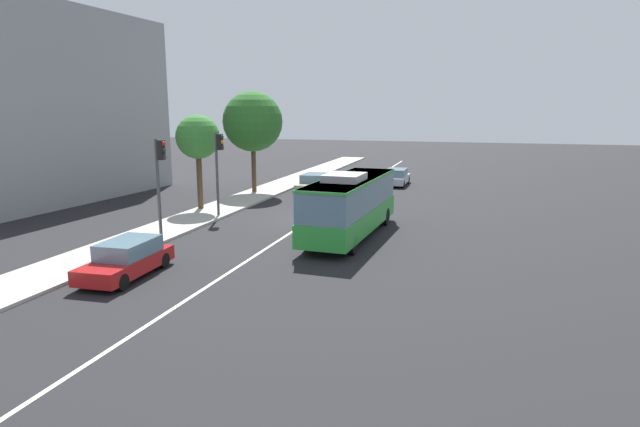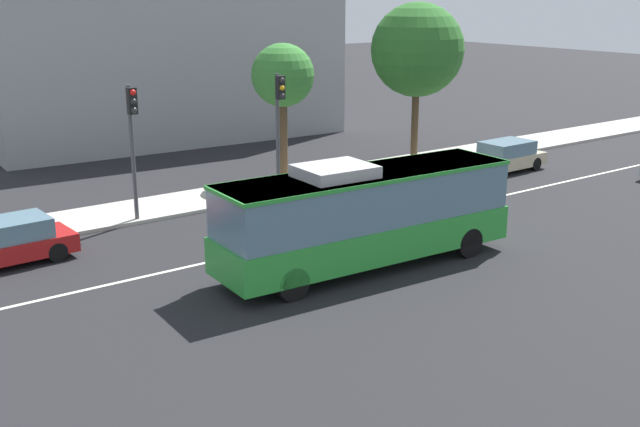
{
  "view_description": "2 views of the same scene",
  "coord_description": "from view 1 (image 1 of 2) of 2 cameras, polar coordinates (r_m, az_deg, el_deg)",
  "views": [
    {
      "loc": [
        -30.81,
        -9.67,
        6.66
      ],
      "look_at": [
        -5.55,
        -2.09,
        1.46
      ],
      "focal_mm": 30.07,
      "sensor_mm": 36.0,
      "label": 1
    },
    {
      "loc": [
        -18.75,
        -21.15,
        8.52
      ],
      "look_at": [
        -4.26,
        -1.25,
        1.34
      ],
      "focal_mm": 43.19,
      "sensor_mm": 36.0,
      "label": 2
    }
  ],
  "objects": [
    {
      "name": "street_tree_kerbside_left",
      "position": [
        42.48,
        -7.17,
        9.66
      ],
      "size": [
        4.65,
        4.65,
        7.97
      ],
      "color": "#4C3823",
      "rests_on": "ground_plane"
    },
    {
      "name": "sedan_silver",
      "position": [
        47.52,
        8.14,
        3.86
      ],
      "size": [
        4.52,
        1.86,
        1.46
      ],
      "rotation": [
        0.0,
        0.0,
        -0.01
      ],
      "color": "#B7BABF",
      "rests_on": "ground_plane"
    },
    {
      "name": "lane_centre_line",
      "position": [
        32.97,
        -0.71,
        -0.5
      ],
      "size": [
        76.0,
        0.16,
        0.01
      ],
      "primitive_type": "cube",
      "color": "silver",
      "rests_on": "ground_plane"
    },
    {
      "name": "sidewalk_kerb",
      "position": [
        35.56,
        -11.27,
        0.25
      ],
      "size": [
        80.0,
        3.1,
        0.14
      ],
      "primitive_type": "cube",
      "color": "#B2ADA3",
      "rests_on": "ground_plane"
    },
    {
      "name": "transit_bus",
      "position": [
        28.01,
        3.29,
        1.16
      ],
      "size": [
        10.11,
        3.0,
        3.46
      ],
      "rotation": [
        0.0,
        0.0,
        -0.05
      ],
      "color": "green",
      "rests_on": "ground_plane"
    },
    {
      "name": "traffic_light_near_corner",
      "position": [
        33.31,
        -10.73,
        5.62
      ],
      "size": [
        0.34,
        0.62,
        5.2
      ],
      "rotation": [
        0.0,
        0.0,
        -1.63
      ],
      "color": "#47474C",
      "rests_on": "ground_plane"
    },
    {
      "name": "traffic_light_mid_block",
      "position": [
        27.64,
        -16.66,
        4.25
      ],
      "size": [
        0.33,
        0.62,
        5.2
      ],
      "rotation": [
        0.0,
        0.0,
        -1.59
      ],
      "color": "#47474C",
      "rests_on": "ground_plane"
    },
    {
      "name": "sedan_red",
      "position": [
        22.89,
        -19.86,
        -4.56
      ],
      "size": [
        4.58,
        2.02,
        1.46
      ],
      "rotation": [
        0.0,
        0.0,
        3.19
      ],
      "color": "#B21919",
      "rests_on": "ground_plane"
    },
    {
      "name": "sedan_beige",
      "position": [
        43.19,
        -0.72,
        3.25
      ],
      "size": [
        4.54,
        1.9,
        1.46
      ],
      "rotation": [
        0.0,
        0.0,
        3.16
      ],
      "color": "#C6B793",
      "rests_on": "ground_plane"
    },
    {
      "name": "office_block_background",
      "position": [
        45.52,
        -29.89,
        9.87
      ],
      "size": [
        20.7,
        13.58,
        13.6
      ],
      "rotation": [
        0.0,
        0.0,
        -0.05
      ],
      "color": "#939399",
      "rests_on": "ground_plane"
    },
    {
      "name": "ground_plane",
      "position": [
        32.97,
        -0.71,
        -0.51
      ],
      "size": [
        160.0,
        160.0,
        0.0
      ],
      "primitive_type": "plane",
      "color": "black"
    },
    {
      "name": "street_tree_kerbside_centre",
      "position": [
        35.87,
        -12.87,
        7.86
      ],
      "size": [
        2.84,
        2.84,
        6.26
      ],
      "color": "#4C3823",
      "rests_on": "ground_plane"
    }
  ]
}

